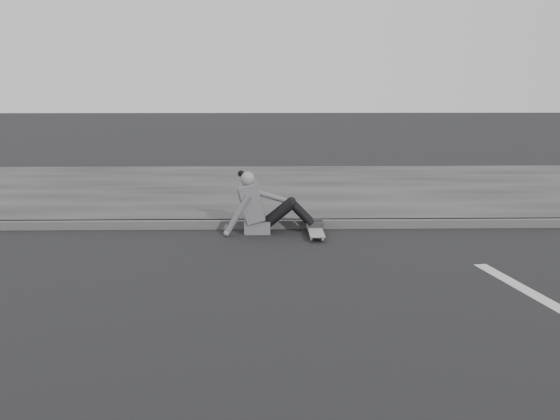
# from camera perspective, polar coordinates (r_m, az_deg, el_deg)

# --- Properties ---
(ground) EXTENTS (80.00, 80.00, 0.00)m
(ground) POSITION_cam_1_polar(r_m,az_deg,el_deg) (6.54, 2.16, -6.76)
(ground) COLOR black
(ground) RESTS_ON ground
(curb) EXTENTS (24.00, 0.16, 0.12)m
(curb) POSITION_cam_1_polar(r_m,az_deg,el_deg) (9.01, 1.22, -1.28)
(curb) COLOR #484848
(curb) RESTS_ON ground
(sidewalk) EXTENTS (24.00, 6.00, 0.12)m
(sidewalk) POSITION_cam_1_polar(r_m,az_deg,el_deg) (11.97, 0.62, 1.90)
(sidewalk) COLOR #323232
(sidewalk) RESTS_ON ground
(skateboard) EXTENTS (0.20, 0.78, 0.09)m
(skateboard) POSITION_cam_1_polar(r_m,az_deg,el_deg) (8.53, 3.27, -1.95)
(skateboard) COLOR #9C9C97
(skateboard) RESTS_ON ground
(seated_woman) EXTENTS (1.38, 0.46, 0.88)m
(seated_woman) POSITION_cam_1_polar(r_m,az_deg,el_deg) (8.68, -1.67, 0.26)
(seated_woman) COLOR #58585B
(seated_woman) RESTS_ON ground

